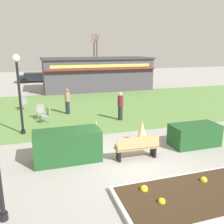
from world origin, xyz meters
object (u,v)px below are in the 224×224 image
object	(u,v)px
person_standing	(120,106)
tree_left_bg	(97,56)
lamppost_mid	(19,85)
food_kiosk	(97,73)
cafe_chair_east	(46,114)
park_bench	(137,147)
cafe_chair_west	(23,102)
tree_right_bg	(94,58)
parked_car_center_slot	(77,76)
parked_car_west_slot	(35,77)
person_strolling	(67,101)
trash_bin	(186,134)
cafe_chair_center	(40,111)

from	to	relation	value
person_standing	tree_left_bg	world-z (taller)	tree_left_bg
lamppost_mid	food_kiosk	bearing A→B (deg)	60.28
cafe_chair_east	person_standing	world-z (taller)	person_standing
park_bench	tree_left_bg	bearing A→B (deg)	78.45
food_kiosk	cafe_chair_east	distance (m)	12.21
food_kiosk	cafe_chair_west	bearing A→B (deg)	-135.51
cafe_chair_east	tree_right_bg	distance (m)	24.82
lamppost_mid	person_standing	world-z (taller)	lamppost_mid
person_standing	tree_right_bg	xyz separation A→B (m)	(4.22, 23.93, 1.88)
tree_left_bg	tree_right_bg	bearing A→B (deg)	-111.38
person_standing	parked_car_center_slot	bearing A→B (deg)	47.78
parked_car_west_slot	park_bench	bearing A→B (deg)	-81.85
lamppost_mid	person_strolling	size ratio (longest dim) A/B	2.33
person_strolling	person_standing	bearing A→B (deg)	-5.48
lamppost_mid	person_strolling	bearing A→B (deg)	49.96
trash_bin	parked_car_center_slot	world-z (taller)	parked_car_center_slot
lamppost_mid	cafe_chair_center	distance (m)	3.31
trash_bin	tree_left_bg	xyz separation A→B (m)	(3.73, 31.30, 2.45)
park_bench	parked_car_center_slot	world-z (taller)	parked_car_center_slot
cafe_chair_east	person_standing	distance (m)	4.35
trash_bin	person_standing	size ratio (longest dim) A/B	0.50
trash_bin	cafe_chair_center	xyz separation A→B (m)	(-6.26, 6.00, 0.11)
tree_left_bg	food_kiosk	bearing A→B (deg)	-104.24
food_kiosk	person_strolling	distance (m)	10.06
park_bench	food_kiosk	bearing A→B (deg)	80.99
cafe_chair_west	parked_car_center_slot	distance (m)	16.22
trash_bin	cafe_chair_east	bearing A→B (deg)	139.69
lamppost_mid	tree_left_bg	bearing A→B (deg)	68.51
cafe_chair_center	food_kiosk	bearing A→B (deg)	58.26
cafe_chair_center	tree_right_bg	bearing A→B (deg)	68.44
person_standing	parked_car_center_slot	world-z (taller)	person_standing
cafe_chair_center	parked_car_west_slot	xyz separation A→B (m)	(-0.13, 17.73, 0.12)
cafe_chair_center	person_standing	xyz separation A→B (m)	(4.57, -1.67, 0.33)
tree_right_bg	lamppost_mid	bearing A→B (deg)	-111.50
park_bench	lamppost_mid	world-z (taller)	lamppost_mid
parked_car_west_slot	lamppost_mid	bearing A→B (deg)	-92.32
cafe_chair_east	park_bench	bearing A→B (deg)	-62.59
cafe_chair_west	cafe_chair_east	distance (m)	3.97
tree_left_bg	cafe_chair_west	bearing A→B (deg)	-116.15
cafe_chair_east	tree_left_bg	bearing A→B (deg)	69.74
parked_car_west_slot	cafe_chair_west	bearing A→B (deg)	-93.59
park_bench	lamppost_mid	bearing A→B (deg)	134.42
lamppost_mid	parked_car_west_slot	bearing A→B (deg)	87.68
person_strolling	parked_car_west_slot	bearing A→B (deg)	130.87
parked_car_center_slot	parked_car_west_slot	bearing A→B (deg)	179.99
tree_right_bg	trash_bin	bearing A→B (deg)	-95.14
person_strolling	cafe_chair_center	bearing A→B (deg)	-122.98
lamppost_mid	cafe_chair_east	xyz separation A→B (m)	(1.25, 1.54, -1.97)
cafe_chair_center	tree_right_bg	distance (m)	24.04
cafe_chair_east	parked_car_west_slot	xyz separation A→B (m)	(-0.43, 18.68, 0.12)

